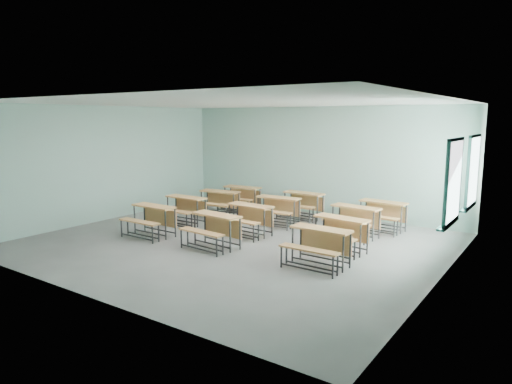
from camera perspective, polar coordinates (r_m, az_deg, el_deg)
room at (r=10.36m, az=-2.02°, el=2.24°), size 9.04×8.04×3.24m
desk_unit_r0c0 at (r=11.40m, az=-12.98°, el=-2.94°), size 1.20×0.81×0.75m
desk_unit_r0c1 at (r=10.16m, az=-5.34°, el=-4.22°), size 1.26×0.90×0.75m
desk_unit_r0c2 at (r=8.93m, az=7.80°, el=-6.14°), size 1.21×0.82×0.75m
desk_unit_r1c0 at (r=12.52m, az=-9.05°, el=-1.75°), size 1.20×0.81×0.75m
desk_unit_r1c1 at (r=11.21m, az=-1.06°, el=-2.91°), size 1.24×0.87×0.75m
desk_unit_r1c2 at (r=9.95m, az=10.28°, el=-4.62°), size 1.28×0.93×0.75m
desk_unit_r2c0 at (r=13.40m, az=-4.76°, el=-0.94°), size 1.29×0.96×0.75m
desk_unit_r2c1 at (r=12.31m, az=2.59°, el=-1.82°), size 1.26×0.90×0.75m
desk_unit_r2c2 at (r=11.26m, az=12.09°, el=-3.06°), size 1.28×0.93×0.75m
desk_unit_r3c0 at (r=14.18m, az=-1.95°, el=-0.35°), size 1.26×0.89×0.75m
desk_unit_r3c1 at (r=13.13m, az=5.73°, el=-1.17°), size 1.24×0.87×0.75m
desk_unit_r3c2 at (r=12.10m, az=15.39°, el=-2.34°), size 1.25×0.89×0.75m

